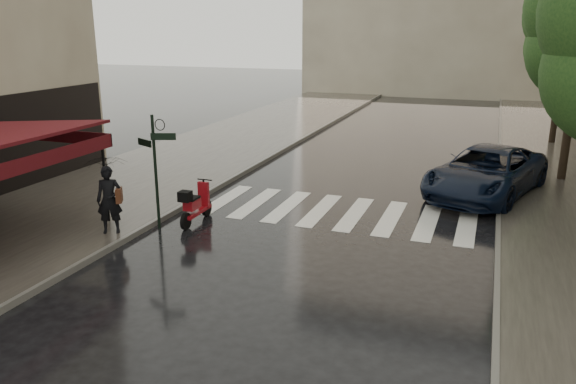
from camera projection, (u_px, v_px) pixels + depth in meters
The scene contains 10 objects.
ground at pixel (131, 279), 12.16m from camera, with size 120.00×120.00×0.00m, color black.
sidewalk_near at pixel (208, 151), 24.44m from camera, with size 6.00×60.00×0.12m, color #38332D.
curb_near at pixel (273, 156), 23.42m from camera, with size 0.12×60.00×0.16m, color #595651.
curb_far at pixel (499, 175), 20.48m from camera, with size 0.12×60.00×0.16m, color #595651.
crosswalk at pixel (337, 212), 16.58m from camera, with size 7.85×3.20×0.01m.
signpost at pixel (155, 163), 14.74m from camera, with size 1.17×0.29×3.10m.
tree_far at pixel (568, 22), 24.52m from camera, with size 3.80×3.80×8.16m.
pedestrian_with_umbrella at pixel (107, 170), 14.15m from camera, with size 1.42×1.43×2.51m.
scooter at pixel (195, 205), 15.52m from camera, with size 0.45×1.69×1.11m.
parked_car at pixel (486, 172), 18.01m from camera, with size 2.59×5.62×1.56m, color black.
Camera 1 is at (7.03, -9.27, 5.27)m, focal length 35.00 mm.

